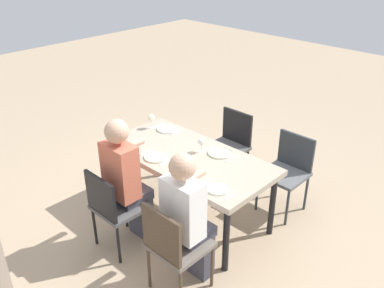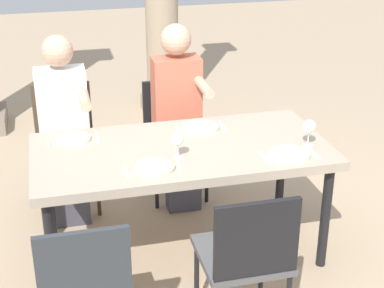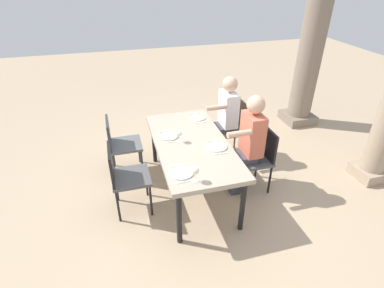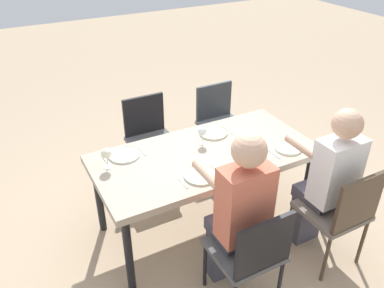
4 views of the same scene
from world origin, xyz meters
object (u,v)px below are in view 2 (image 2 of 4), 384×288
at_px(chair_west_north, 65,137).
at_px(plate_3, 289,154).
at_px(wine_glass_3, 309,127).
at_px(dining_table, 181,157).
at_px(plate_1, 153,167).
at_px(wine_glass_1, 178,140).
at_px(plate_2, 200,127).
at_px(diner_man_white, 179,111).
at_px(chair_mid_north, 174,130).
at_px(plate_0, 73,139).
at_px(chair_mid_south, 247,254).
at_px(chair_west_south, 84,281).
at_px(diner_woman_green, 65,123).

bearing_deg(chair_west_north, plate_3, -41.85).
bearing_deg(wine_glass_3, dining_table, 167.39).
distance_m(dining_table, plate_1, 0.33).
distance_m(wine_glass_1, plate_2, 0.48).
bearing_deg(diner_man_white, chair_mid_north, 90.94).
distance_m(dining_table, plate_0, 0.69).
distance_m(plate_0, plate_2, 0.82).
xyz_separation_m(dining_table, plate_1, (-0.22, -0.24, 0.07)).
distance_m(chair_mid_south, plate_1, 0.75).
height_order(plate_3, wine_glass_3, wine_glass_3).
bearing_deg(diner_man_white, chair_mid_south, -90.11).
xyz_separation_m(plate_1, wine_glass_1, (0.17, 0.10, 0.10)).
bearing_deg(plate_0, plate_1, -51.21).
bearing_deg(diner_man_white, plate_2, -83.35).
bearing_deg(plate_3, wine_glass_3, 31.44).
height_order(diner_man_white, plate_1, diner_man_white).
xyz_separation_m(wine_glass_1, plate_2, (0.24, 0.40, -0.10)).
xyz_separation_m(plate_0, plate_3, (1.21, -0.53, -0.00)).
height_order(chair_mid_south, plate_3, chair_mid_south).
bearing_deg(plate_3, chair_west_south, -154.98).
bearing_deg(chair_mid_south, plate_1, 120.13).
distance_m(dining_table, wine_glass_1, 0.23).
distance_m(diner_woman_green, wine_glass_3, 1.66).
relative_size(chair_west_south, wine_glass_3, 5.04).
distance_m(chair_west_south, plate_0, 1.15).
bearing_deg(chair_west_south, plate_2, 52.46).
xyz_separation_m(diner_woman_green, plate_2, (0.85, -0.42, 0.06)).
xyz_separation_m(chair_west_south, chair_mid_north, (0.80, 1.71, -0.00)).
relative_size(chair_mid_south, plate_3, 3.53).
relative_size(diner_woman_green, diner_man_white, 0.98).
distance_m(chair_mid_north, plate_3, 1.24).
bearing_deg(diner_woman_green, plate_2, -26.04).
relative_size(dining_table, wine_glass_1, 11.51).
xyz_separation_m(chair_mid_north, plate_3, (0.45, -1.12, 0.26)).
height_order(dining_table, wine_glass_3, wine_glass_3).
bearing_deg(chair_mid_north, dining_table, -99.06).
bearing_deg(chair_west_south, chair_mid_south, -0.10).
relative_size(chair_west_north, wine_glass_1, 5.73).
xyz_separation_m(wine_glass_1, plate_3, (0.64, -0.13, -0.10)).
height_order(plate_1, wine_glass_3, wine_glass_3).
xyz_separation_m(chair_mid_south, wine_glass_3, (0.61, 0.69, 0.35)).
bearing_deg(plate_2, chair_mid_north, 95.00).
bearing_deg(chair_west_south, dining_table, 51.93).
xyz_separation_m(chair_west_south, diner_man_white, (0.81, 1.54, 0.21)).
bearing_deg(chair_west_south, chair_west_north, 90.00).
bearing_deg(diner_woman_green, chair_mid_south, -62.39).
bearing_deg(wine_glass_1, diner_man_white, 76.83).
bearing_deg(chair_mid_north, plate_0, -142.43).
height_order(diner_woman_green, wine_glass_3, diner_woman_green).
bearing_deg(plate_2, wine_glass_3, -37.36).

